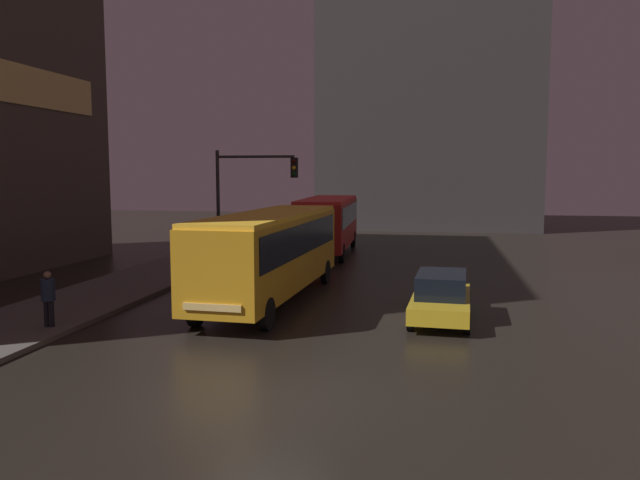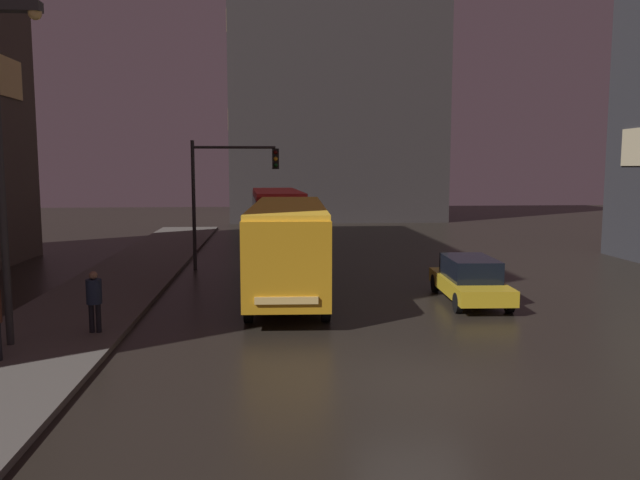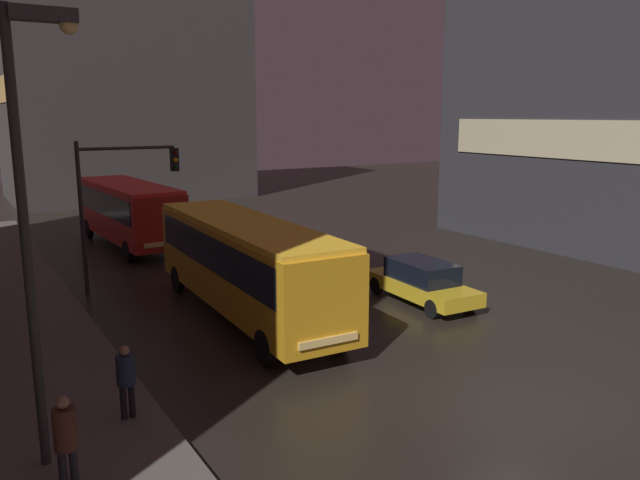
{
  "view_description": "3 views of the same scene",
  "coord_description": "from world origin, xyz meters",
  "views": [
    {
      "loc": [
        3.48,
        -12.26,
        4.7
      ],
      "look_at": [
        -0.93,
        11.34,
        2.1
      ],
      "focal_mm": 35.0,
      "sensor_mm": 36.0,
      "label": 1
    },
    {
      "loc": [
        -3.03,
        -12.64,
        4.55
      ],
      "look_at": [
        -1.24,
        10.12,
        1.88
      ],
      "focal_mm": 35.0,
      "sensor_mm": 36.0,
      "label": 2
    },
    {
      "loc": [
        -10.72,
        -8.84,
        6.65
      ],
      "look_at": [
        1.28,
        10.86,
        2.01
      ],
      "focal_mm": 35.0,
      "sensor_mm": 36.0,
      "label": 3
    }
  ],
  "objects": [
    {
      "name": "street_lamp_sidewalk",
      "position": [
        -9.33,
        3.09,
        5.59
      ],
      "size": [
        1.25,
        0.36,
        8.33
      ],
      "color": "#2D2D2D",
      "rests_on": "sidewalk_left"
    },
    {
      "name": "car_taxi",
      "position": [
        3.69,
        7.78,
        0.77
      ],
      "size": [
        2.02,
        4.82,
        1.51
      ],
      "rotation": [
        0.0,
        0.0,
        3.09
      ],
      "color": "gold",
      "rests_on": "ground"
    },
    {
      "name": "ground_plane",
      "position": [
        0.0,
        0.0,
        0.0
      ],
      "size": [
        120.0,
        120.0,
        0.0
      ],
      "primitive_type": "plane",
      "color": "black"
    },
    {
      "name": "building_far_backdrop",
      "position": [
        2.63,
        43.77,
        12.05
      ],
      "size": [
        18.07,
        12.0,
        24.1
      ],
      "color": "#383333",
      "rests_on": "ground"
    },
    {
      "name": "traffic_light_main",
      "position": [
        -5.03,
        15.12,
        3.94
      ],
      "size": [
        3.84,
        0.35,
        5.72
      ],
      "color": "#2D2D2D",
      "rests_on": "ground"
    },
    {
      "name": "pedestrian_mid",
      "position": [
        -7.75,
        4.08,
        1.15
      ],
      "size": [
        0.55,
        0.55,
        1.66
      ],
      "rotation": [
        0.0,
        0.0,
        0.48
      ],
      "color": "black",
      "rests_on": "sidewalk_left"
    },
    {
      "name": "bus_far",
      "position": [
        -2.69,
        23.17,
        2.0
      ],
      "size": [
        3.07,
        9.94,
        3.24
      ],
      "rotation": [
        0.0,
        0.0,
        3.19
      ],
      "color": "#AD1E19",
      "rests_on": "ground"
    },
    {
      "name": "bus_near",
      "position": [
        -2.41,
        9.51,
        2.01
      ],
      "size": [
        2.94,
        11.1,
        3.26
      ],
      "rotation": [
        0.0,
        0.0,
        3.1
      ],
      "color": "orange",
      "rests_on": "ground"
    },
    {
      "name": "sidewalk_left",
      "position": [
        -9.0,
        10.0,
        0.07
      ],
      "size": [
        4.0,
        48.0,
        0.15
      ],
      "color": "#56514C",
      "rests_on": "ground"
    }
  ]
}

